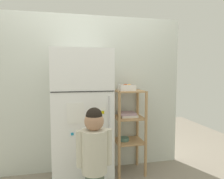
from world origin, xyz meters
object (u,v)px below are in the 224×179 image
object	(u,v)px
refrigerator	(82,118)
pantry_shelf_unit	(129,123)
fruit_bin	(127,87)
child_standing	(94,151)

from	to	relation	value
refrigerator	pantry_shelf_unit	distance (m)	0.64
fruit_bin	child_standing	bearing A→B (deg)	-125.80
child_standing	refrigerator	bearing A→B (deg)	98.00
child_standing	fruit_bin	size ratio (longest dim) A/B	5.08
refrigerator	child_standing	xyz separation A→B (m)	(0.08, -0.56, -0.17)
refrigerator	child_standing	world-z (taller)	refrigerator
refrigerator	child_standing	size ratio (longest dim) A/B	1.56
pantry_shelf_unit	fruit_bin	bearing A→B (deg)	-178.08
pantry_shelf_unit	child_standing	bearing A→B (deg)	-127.31
pantry_shelf_unit	fruit_bin	xyz separation A→B (m)	(-0.03, -0.00, 0.47)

